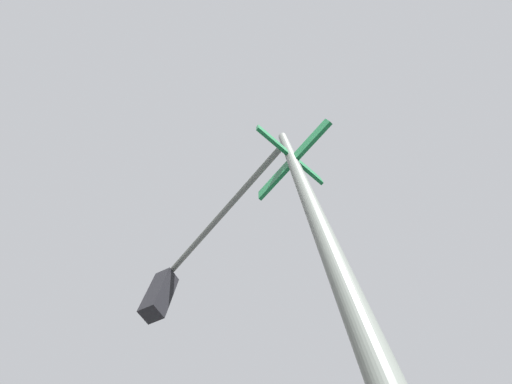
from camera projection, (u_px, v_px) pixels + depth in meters
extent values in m
cylinder|color=#474C47|center=(331.00, 254.00, 1.47)|extent=(0.12, 0.12, 5.90)
cylinder|color=#474C47|center=(221.00, 215.00, 4.25)|extent=(1.23, 2.71, 0.09)
cube|color=black|center=(160.00, 294.00, 4.27)|extent=(0.28, 0.28, 0.80)
sphere|color=red|center=(160.00, 288.00, 4.55)|extent=(0.18, 0.18, 0.18)
sphere|color=orange|center=(155.00, 300.00, 4.32)|extent=(0.18, 0.18, 0.18)
sphere|color=green|center=(149.00, 313.00, 4.09)|extent=(0.18, 0.18, 0.18)
cube|color=#0F5128|center=(292.00, 161.00, 3.04)|extent=(0.47, 1.03, 0.20)
cube|color=#0F5128|center=(290.00, 155.00, 3.24)|extent=(0.93, 0.43, 0.20)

